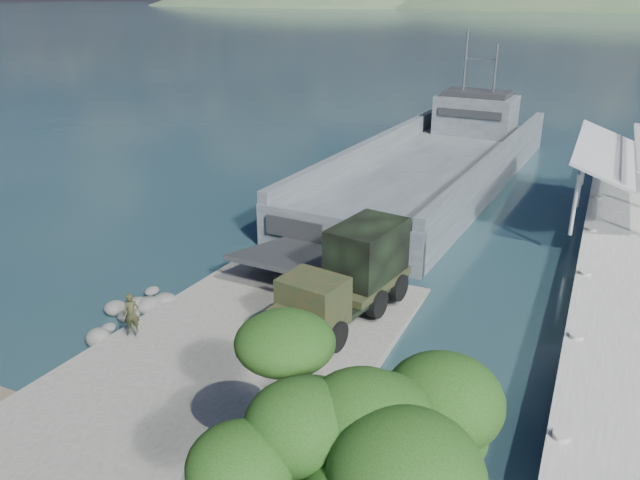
% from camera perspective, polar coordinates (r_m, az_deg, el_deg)
% --- Properties ---
extents(ground, '(1400.00, 1400.00, 0.00)m').
position_cam_1_polar(ground, '(24.58, -6.53, -10.06)').
color(ground, '#1B3A42').
rests_on(ground, ground).
extents(boat_ramp, '(10.00, 18.00, 0.50)m').
position_cam_1_polar(boat_ramp, '(23.73, -7.81, -10.67)').
color(boat_ramp, slate).
rests_on(boat_ramp, ground).
extents(shoreline_rocks, '(3.20, 5.60, 0.90)m').
position_cam_1_polar(shoreline_rocks, '(28.26, -16.94, -6.44)').
color(shoreline_rocks, '#575755').
rests_on(shoreline_rocks, ground).
extents(pier, '(6.40, 44.00, 6.10)m').
position_cam_1_polar(pier, '(38.24, 26.21, 2.27)').
color(pier, '#9C9C93').
rests_on(pier, ground).
extents(landing_craft, '(11.29, 37.22, 10.92)m').
position_cam_1_polar(landing_craft, '(45.30, 10.26, 6.02)').
color(landing_craft, '#464C52').
rests_on(landing_craft, ground).
extents(military_truck, '(3.57, 7.88, 3.53)m').
position_cam_1_polar(military_truck, '(25.23, 2.76, -3.22)').
color(military_truck, black).
rests_on(military_truck, boat_ramp).
extents(soldier, '(0.71, 0.62, 1.62)m').
position_cam_1_polar(soldier, '(24.69, -16.75, -7.26)').
color(soldier, '#1E321C').
rests_on(soldier, boat_ramp).
extents(overhang_tree, '(6.67, 6.15, 6.06)m').
position_cam_1_polar(overhang_tree, '(12.95, 2.40, -16.64)').
color(overhang_tree, '#381F16').
rests_on(overhang_tree, ground).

